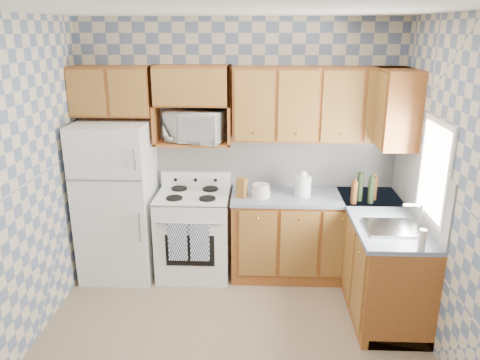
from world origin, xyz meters
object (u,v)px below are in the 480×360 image
refrigerator (117,201)px  microwave (196,126)px  electric_kettle (303,186)px  stove_body (194,235)px

refrigerator → microwave: bearing=12.9°
refrigerator → microwave: (0.84, 0.19, 0.77)m
electric_kettle → stove_body: bearing=179.4°
stove_body → microwave: (0.03, 0.17, 1.16)m
refrigerator → stove_body: 0.89m
microwave → refrigerator: bearing=-152.0°
stove_body → electric_kettle: electric_kettle is taller
refrigerator → electric_kettle: refrigerator is taller
stove_body → electric_kettle: size_ratio=4.24×
refrigerator → microwave: size_ratio=2.87×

